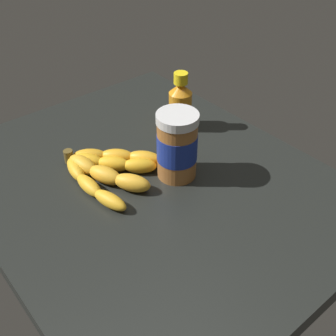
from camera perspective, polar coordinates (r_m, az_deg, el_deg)
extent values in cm
cube|color=black|center=(88.34, -2.64, -2.44)|extent=(81.53, 65.67, 3.94)
ellipsoid|color=gold|center=(89.18, -12.48, -0.20)|extent=(8.38, 4.40, 2.87)
ellipsoid|color=gold|center=(84.48, -10.72, -2.38)|extent=(8.01, 3.00, 2.87)
ellipsoid|color=gold|center=(80.51, -7.93, -4.38)|extent=(8.42, 4.65, 2.87)
ellipsoid|color=gold|center=(89.62, -11.55, 0.45)|extent=(8.29, 4.95, 3.57)
ellipsoid|color=gold|center=(86.02, -8.58, -0.95)|extent=(8.52, 6.14, 3.57)
ellipsoid|color=gold|center=(83.43, -4.94, -2.03)|extent=(8.47, 7.13, 3.57)
ellipsoid|color=gold|center=(90.95, -10.93, 1.03)|extent=(7.80, 6.77, 3.23)
ellipsoid|color=gold|center=(89.08, -7.48, 0.57)|extent=(7.56, 7.23, 3.23)
ellipsoid|color=gold|center=(88.09, -3.80, 0.37)|extent=(7.21, 7.57, 3.23)
ellipsoid|color=gold|center=(92.02, -10.65, 1.59)|extent=(7.12, 7.99, 3.32)
ellipsoid|color=gold|center=(91.08, -6.96, 1.59)|extent=(7.54, 7.72, 3.32)
ellipsoid|color=gold|center=(89.96, -3.25, 1.33)|extent=(7.87, 7.34, 3.32)
cylinder|color=brown|center=(92.68, -13.41, 1.55)|extent=(2.00, 2.00, 3.00)
cylinder|color=#9E602D|center=(84.36, 1.24, 2.56)|extent=(8.09, 8.09, 12.75)
cylinder|color=navy|center=(84.00, 1.24, 2.91)|extent=(8.26, 8.26, 5.74)
cylinder|color=silver|center=(80.40, 1.30, 6.81)|extent=(8.43, 8.43, 1.81)
cylinder|color=orange|center=(101.38, 1.67, 7.91)|extent=(5.51, 5.51, 9.18)
cone|color=orange|center=(98.63, 1.73, 10.84)|extent=(5.51, 5.51, 2.44)
cylinder|color=yellow|center=(97.52, 1.76, 12.16)|extent=(3.28, 3.28, 2.60)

